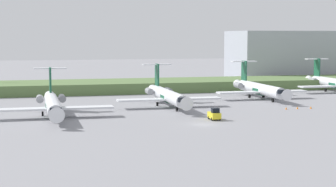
{
  "coord_description": "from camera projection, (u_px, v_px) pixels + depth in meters",
  "views": [
    {
      "loc": [
        -29.45,
        -93.65,
        15.5
      ],
      "look_at": [
        0.0,
        25.28,
        3.0
      ],
      "focal_mm": 60.27,
      "sensor_mm": 36.0,
      "label": 1
    }
  ],
  "objects": [
    {
      "name": "regional_jet_fourth",
      "position": [
        259.0,
        88.0,
        140.13
      ],
      "size": [
        22.81,
        31.0,
        9.0
      ],
      "color": "silver",
      "rests_on": "ground"
    },
    {
      "name": "regional_jet_second",
      "position": [
        53.0,
        104.0,
        108.14
      ],
      "size": [
        22.81,
        31.0,
        9.0
      ],
      "color": "silver",
      "rests_on": "ground"
    },
    {
      "name": "distant_hangar",
      "position": [
        296.0,
        56.0,
        197.58
      ],
      "size": [
        45.39,
        22.11,
        17.25
      ],
      "primitive_type": "cube",
      "color": "#9EA3AD",
      "rests_on": "ground"
    },
    {
      "name": "safety_cone_mid_marker",
      "position": [
        297.0,
        108.0,
        120.17
      ],
      "size": [
        0.44,
        0.44,
        0.55
      ],
      "primitive_type": "cone",
      "color": "orange",
      "rests_on": "ground"
    },
    {
      "name": "grass_berm",
      "position": [
        136.0,
        86.0,
        159.71
      ],
      "size": [
        320.0,
        20.0,
        2.91
      ],
      "primitive_type": "cube",
      "color": "#597542",
      "rests_on": "ground"
    },
    {
      "name": "safety_cone_front_marker",
      "position": [
        286.0,
        108.0,
        119.52
      ],
      "size": [
        0.44,
        0.44,
        0.55
      ],
      "primitive_type": "cone",
      "color": "orange",
      "rests_on": "ground"
    },
    {
      "name": "safety_cone_rear_marker",
      "position": [
        311.0,
        107.0,
        120.63
      ],
      "size": [
        0.44,
        0.44,
        0.55
      ],
      "primitive_type": "cone",
      "color": "orange",
      "rests_on": "ground"
    },
    {
      "name": "regional_jet_fifth",
      "position": [
        335.0,
        83.0,
        156.23
      ],
      "size": [
        22.81,
        31.0,
        9.0
      ],
      "color": "silver",
      "rests_on": "ground"
    },
    {
      "name": "regional_jet_third",
      "position": [
        167.0,
        95.0,
        123.95
      ],
      "size": [
        22.81,
        31.0,
        9.0
      ],
      "color": "silver",
      "rests_on": "ground"
    },
    {
      "name": "ground_plane",
      "position": [
        163.0,
        105.0,
        128.02
      ],
      "size": [
        500.0,
        500.0,
        0.0
      ],
      "primitive_type": "plane",
      "color": "gray"
    },
    {
      "name": "baggage_tug",
      "position": [
        214.0,
        115.0,
        104.51
      ],
      "size": [
        1.72,
        3.2,
        2.3
      ],
      "color": "yellow",
      "rests_on": "ground"
    }
  ]
}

